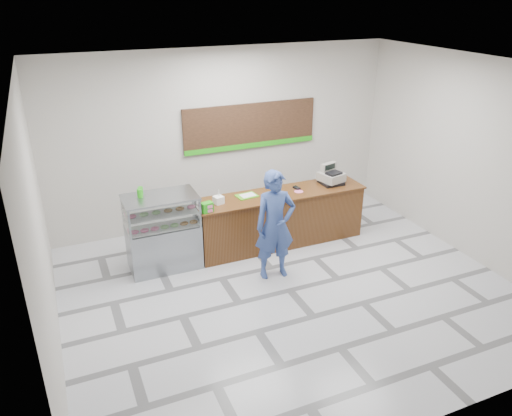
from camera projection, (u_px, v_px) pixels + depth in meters
name	position (u px, v px, depth m)	size (l,w,h in m)	color
floor	(290.00, 290.00, 8.08)	(7.00, 7.00, 0.00)	#BBBBC0
back_wall	(224.00, 138.00, 9.88)	(7.00, 7.00, 0.00)	beige
ceiling	(297.00, 69.00, 6.65)	(7.00, 7.00, 0.00)	silver
sales_counter	(280.00, 218.00, 9.37)	(3.26, 0.76, 1.03)	brown
display_case	(163.00, 232.00, 8.50)	(1.22, 0.72, 1.33)	gray
menu_board	(251.00, 127.00, 9.97)	(2.80, 0.06, 0.90)	black
cash_register	(331.00, 176.00, 9.54)	(0.49, 0.51, 0.38)	black
card_terminal	(297.00, 188.00, 9.34)	(0.08, 0.15, 0.04)	black
serving_tray	(247.00, 196.00, 9.01)	(0.40, 0.31, 0.02)	#52B71A
napkin_box	(218.00, 200.00, 8.69)	(0.16, 0.16, 0.13)	white
straw_cup	(219.00, 199.00, 8.72)	(0.09, 0.09, 0.13)	silver
promo_box	(207.00, 207.00, 8.36)	(0.19, 0.13, 0.17)	#23A414
donut_decal	(299.00, 191.00, 9.22)	(0.17, 0.17, 0.00)	pink
green_cup_left	(140.00, 193.00, 8.17)	(0.09, 0.09, 0.14)	#23A414
green_cup_right	(141.00, 191.00, 8.30)	(0.08, 0.08, 0.13)	#23A414
customer	(275.00, 225.00, 8.15)	(0.68, 0.45, 1.87)	#334A8A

